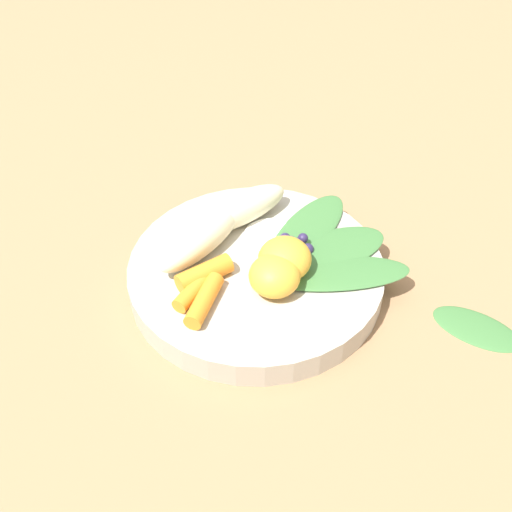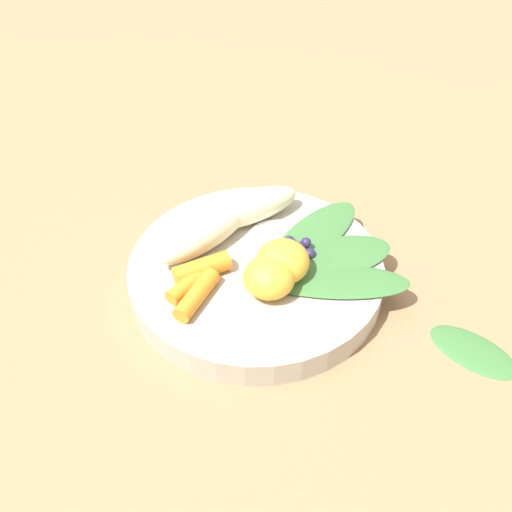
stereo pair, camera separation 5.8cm
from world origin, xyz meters
name	(u,v)px [view 2 (the right image)]	position (x,y,z in m)	size (l,w,h in m)	color
ground_plane	(256,284)	(0.00, 0.00, 0.00)	(2.40, 2.40, 0.00)	#99704C
bowl	(256,274)	(0.00, 0.00, 0.01)	(0.24, 0.24, 0.03)	#B2AD9E
banana_peeled_left	(205,233)	(-0.04, 0.04, 0.04)	(0.11, 0.03, 0.03)	beige
banana_peeled_right	(247,208)	(0.01, 0.06, 0.04)	(0.11, 0.03, 0.03)	beige
orange_segment_near	(283,261)	(0.02, -0.02, 0.05)	(0.05, 0.05, 0.04)	#F4A833
orange_segment_far	(268,278)	(0.00, -0.04, 0.04)	(0.05, 0.05, 0.03)	#F4A833
carrot_front	(203,272)	(-0.05, 0.00, 0.04)	(0.02, 0.02, 0.05)	orange
carrot_mid_left	(190,283)	(-0.07, -0.01, 0.03)	(0.01, 0.01, 0.05)	orange
carrot_mid_right	(197,295)	(-0.06, -0.03, 0.03)	(0.02, 0.02, 0.06)	orange
blueberry_pile	(294,249)	(0.04, 0.00, 0.04)	(0.04, 0.04, 0.02)	#2D234C
coconut_shred_patch	(275,237)	(0.03, 0.03, 0.03)	(0.05, 0.05, 0.00)	white
kale_leaf_left	(334,281)	(0.06, -0.05, 0.03)	(0.14, 0.05, 0.01)	#3D7038
kale_leaf_right	(328,259)	(0.07, -0.02, 0.03)	(0.13, 0.06, 0.01)	#3D7038
kale_leaf_rear	(313,235)	(0.07, 0.02, 0.03)	(0.13, 0.05, 0.01)	#3D7038
kale_leaf_stray	(474,350)	(0.16, -0.14, 0.00)	(0.08, 0.04, 0.01)	#3D7038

